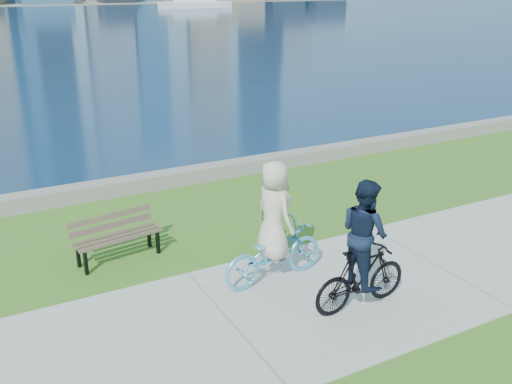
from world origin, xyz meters
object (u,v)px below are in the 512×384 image
at_px(park_bench, 116,233).
at_px(bollard_lamp, 266,225).
at_px(cyclist_woman, 274,238).
at_px(cyclist_man, 363,256).

distance_m(park_bench, bollard_lamp, 2.71).
xyz_separation_m(park_bench, cyclist_woman, (2.09, -2.06, 0.30)).
bearing_deg(park_bench, cyclist_woman, -53.32).
xyz_separation_m(park_bench, cyclist_man, (2.84, -3.43, 0.40)).
height_order(park_bench, bollard_lamp, bollard_lamp).
bearing_deg(cyclist_woman, park_bench, 39.76).
relative_size(park_bench, cyclist_man, 0.79).
bearing_deg(park_bench, bollard_lamp, -35.40).
bearing_deg(bollard_lamp, park_bench, 153.25).
xyz_separation_m(bollard_lamp, cyclist_woman, (-0.32, -0.85, 0.18)).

